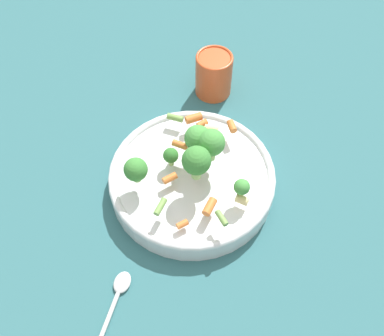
% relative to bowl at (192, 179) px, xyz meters
% --- Properties ---
extents(ground_plane, '(3.00, 3.00, 0.00)m').
position_rel_bowl_xyz_m(ground_plane, '(0.00, 0.00, -0.02)').
color(ground_plane, '#2D6066').
extents(bowl, '(0.29, 0.29, 0.04)m').
position_rel_bowl_xyz_m(bowl, '(0.00, 0.00, 0.00)').
color(bowl, silver).
rests_on(bowl, ground_plane).
extents(pasta_salad, '(0.25, 0.21, 0.09)m').
position_rel_bowl_xyz_m(pasta_salad, '(0.00, -0.00, 0.07)').
color(pasta_salad, '#8CB766').
rests_on(pasta_salad, bowl).
extents(cup, '(0.07, 0.07, 0.09)m').
position_rel_bowl_xyz_m(cup, '(0.21, -0.11, 0.02)').
color(cup, '#CC4C23').
rests_on(cup, ground_plane).
extents(spoon, '(0.15, 0.10, 0.01)m').
position_rel_bowl_xyz_m(spoon, '(-0.17, 0.17, -0.02)').
color(spoon, silver).
rests_on(spoon, ground_plane).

